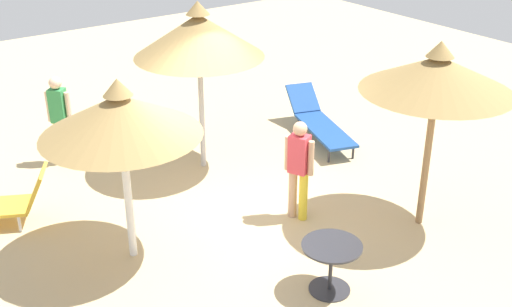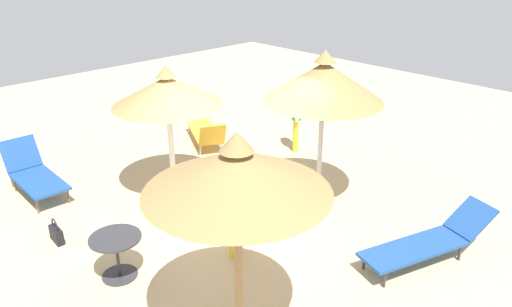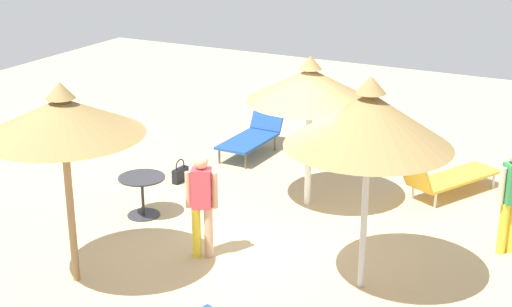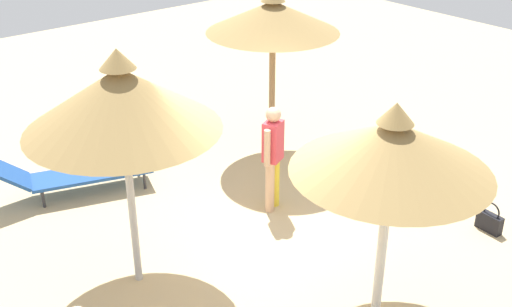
# 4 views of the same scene
# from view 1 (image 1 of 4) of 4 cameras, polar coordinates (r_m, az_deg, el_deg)

# --- Properties ---
(ground) EXTENTS (24.00, 24.00, 0.10)m
(ground) POSITION_cam_1_polar(r_m,az_deg,el_deg) (9.85, -3.08, -5.77)
(ground) COLOR tan
(parasol_umbrella_far_right) EXTENTS (2.15, 2.15, 2.91)m
(parasol_umbrella_far_right) POSITION_cam_1_polar(r_m,az_deg,el_deg) (10.50, -5.15, 10.46)
(parasol_umbrella_far_right) COLOR #B2B2B7
(parasol_umbrella_far_right) RESTS_ON ground
(parasol_umbrella_front) EXTENTS (2.10, 2.10, 2.79)m
(parasol_umbrella_front) POSITION_cam_1_polar(r_m,az_deg,el_deg) (8.99, 15.93, 6.82)
(parasol_umbrella_front) COLOR olive
(parasol_umbrella_front) RESTS_ON ground
(parasol_umbrella_near_right) EXTENTS (2.07, 2.07, 2.55)m
(parasol_umbrella_near_right) POSITION_cam_1_polar(r_m,az_deg,el_deg) (8.12, -12.06, 3.33)
(parasol_umbrella_near_right) COLOR white
(parasol_umbrella_near_right) RESTS_ON ground
(lounge_chair_center) EXTENTS (2.38, 1.26, 0.75)m
(lounge_chair_center) POSITION_cam_1_polar(r_m,az_deg,el_deg) (12.31, 5.63, 2.91)
(lounge_chair_center) COLOR #1E478C
(lounge_chair_center) RESTS_ON ground
(person_standing_near_left) EXTENTS (0.35, 0.34, 1.61)m
(person_standing_near_left) POSITION_cam_1_polar(r_m,az_deg,el_deg) (11.53, -17.14, 3.27)
(person_standing_near_left) COLOR yellow
(person_standing_near_left) RESTS_ON ground
(person_standing_edge) EXTENTS (0.43, 0.31, 1.57)m
(person_standing_edge) POSITION_cam_1_polar(r_m,az_deg,el_deg) (9.35, 3.86, -1.04)
(person_standing_edge) COLOR tan
(person_standing_edge) RESTS_ON ground
(side_table_round) EXTENTS (0.76, 0.76, 0.67)m
(side_table_round) POSITION_cam_1_polar(r_m,az_deg,el_deg) (8.07, 6.74, -9.36)
(side_table_round) COLOR #2D2D33
(side_table_round) RESTS_ON ground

